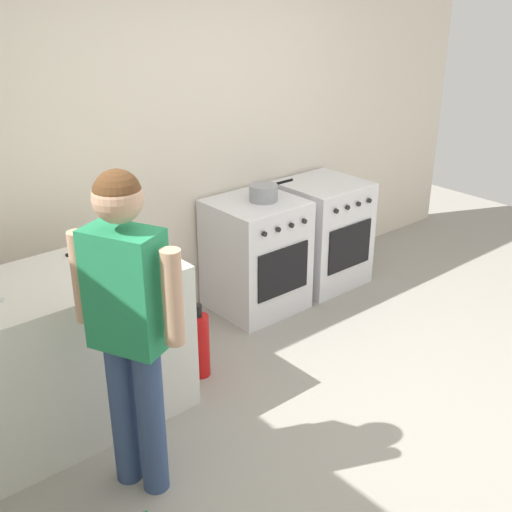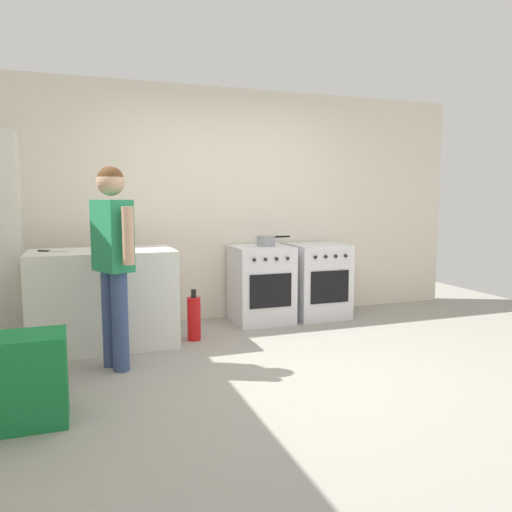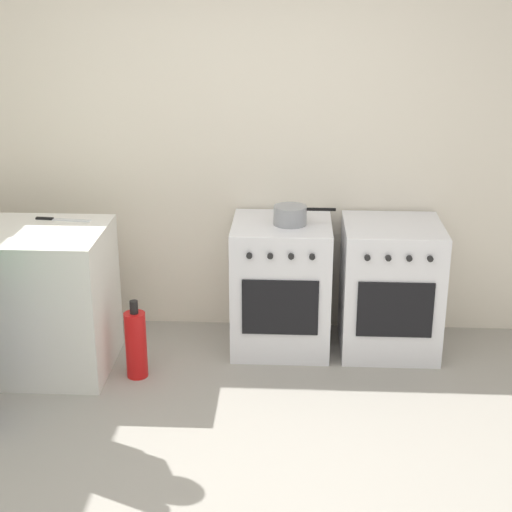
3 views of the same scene
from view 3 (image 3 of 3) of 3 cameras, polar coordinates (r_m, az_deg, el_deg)
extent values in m
plane|color=gray|center=(3.94, -4.04, -16.54)|extent=(8.00, 8.00, 0.00)
cube|color=silver|center=(5.22, -1.85, 8.43)|extent=(6.00, 0.10, 2.60)
cube|color=silver|center=(5.06, -17.90, -3.02)|extent=(1.30, 0.70, 0.90)
cube|color=silver|center=(5.10, 1.84, -2.13)|extent=(0.63, 0.60, 0.85)
cube|color=black|center=(4.83, 1.76, -3.77)|extent=(0.47, 0.01, 0.36)
cylinder|color=black|center=(4.85, 0.20, 1.98)|extent=(0.20, 0.20, 0.01)
cylinder|color=black|center=(4.84, 3.54, 1.92)|extent=(0.20, 0.20, 0.01)
cylinder|color=black|center=(5.07, 0.33, 2.82)|extent=(0.20, 0.20, 0.01)
cylinder|color=black|center=(5.07, 3.52, 2.76)|extent=(0.20, 0.20, 0.01)
cylinder|color=black|center=(4.70, -0.49, 0.02)|extent=(0.04, 0.02, 0.04)
cylinder|color=black|center=(4.69, 1.04, 0.00)|extent=(0.04, 0.02, 0.04)
cylinder|color=black|center=(4.69, 2.57, -0.03)|extent=(0.04, 0.02, 0.04)
cylinder|color=black|center=(4.69, 4.11, -0.06)|extent=(0.04, 0.02, 0.04)
cube|color=silver|center=(5.14, 9.71, -2.25)|extent=(0.62, 0.60, 0.85)
cube|color=black|center=(4.87, 10.09, -3.89)|extent=(0.46, 0.01, 0.36)
cylinder|color=black|center=(4.86, 8.52, 1.83)|extent=(0.20, 0.20, 0.01)
cylinder|color=black|center=(4.90, 11.77, 1.76)|extent=(0.20, 0.20, 0.01)
cylinder|color=black|center=(5.09, 8.28, 2.67)|extent=(0.20, 0.20, 0.01)
cylinder|color=black|center=(5.13, 11.39, 2.60)|extent=(0.20, 0.20, 0.01)
cylinder|color=black|center=(4.71, 8.11, -0.13)|extent=(0.04, 0.02, 0.04)
cylinder|color=black|center=(4.72, 9.60, -0.15)|extent=(0.04, 0.02, 0.04)
cylinder|color=black|center=(4.74, 11.09, -0.18)|extent=(0.04, 0.02, 0.04)
cylinder|color=black|center=(4.76, 12.56, -0.20)|extent=(0.04, 0.02, 0.04)
cylinder|color=gray|center=(4.91, 2.49, 2.98)|extent=(0.21, 0.21, 0.12)
cylinder|color=black|center=(4.90, 4.77, 3.40)|extent=(0.18, 0.02, 0.02)
cube|color=silver|center=(4.96, -13.26, 2.55)|extent=(0.24, 0.06, 0.01)
cube|color=black|center=(5.03, -15.12, 2.66)|extent=(0.11, 0.04, 0.01)
cylinder|color=red|center=(4.84, -8.72, -6.41)|extent=(0.13, 0.13, 0.42)
cylinder|color=black|center=(4.74, -8.87, -3.70)|extent=(0.05, 0.05, 0.08)
camera|label=1|loc=(3.22, -63.21, 9.35)|focal=45.00mm
camera|label=2|loc=(2.24, -89.25, -27.01)|focal=35.00mm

